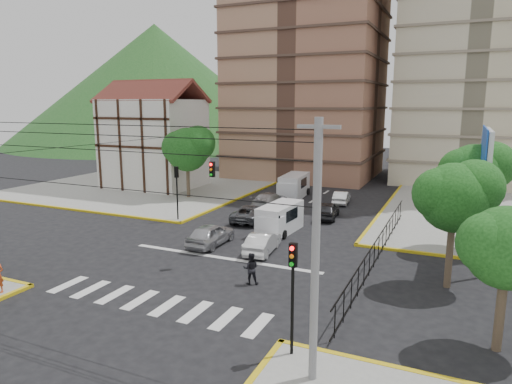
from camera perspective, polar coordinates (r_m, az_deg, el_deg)
The scene contains 25 objects.
ground at distance 28.08m, azimuth -5.28°, elevation -8.96°, with size 160.00×160.00×0.00m, color black.
sidewalk_nw at distance 55.02m, azimuth -13.22°, elevation 0.78°, with size 26.00×26.00×0.15m, color gray.
crosswalk_stripes at distance 23.44m, azimuth -12.70°, elevation -13.35°, with size 12.00×2.40×0.01m, color silver.
stop_line at distance 29.06m, azimuth -4.10°, elevation -8.23°, with size 13.00×0.40×0.01m, color silver.
tudor_building at distance 53.77m, azimuth -12.61°, elevation 6.14°, with size 10.80×8.05×12.23m.
distant_hill at distance 115.29m, azimuth -12.33°, elevation 12.96°, with size 70.00×70.00×28.00m, color #1A4E1C.
park_fence at distance 29.32m, azimuth 14.99°, elevation -8.42°, with size 0.10×22.50×1.66m, color black, non-canonical shape.
billboard at distance 29.17m, azimuth 26.70°, elevation 2.81°, with size 0.36×6.20×8.10m.
tree_park_a at distance 25.34m, azimuth 23.75°, elevation -0.29°, with size 4.41×3.60×6.83m.
tree_park_b at distance 19.73m, azimuth 29.14°, elevation -5.72°, with size 3.92×3.20×5.98m.
tree_park_c at distance 32.22m, azimuth 25.76°, elevation 2.37°, with size 4.65×3.80×7.25m.
tree_tudor at distance 46.47m, azimuth -8.50°, elevation 5.52°, with size 5.39×4.40×7.43m.
traffic_light_se at distance 17.27m, azimuth 4.61°, elevation -10.97°, with size 0.28×0.22×4.40m.
traffic_light_nw at distance 37.71m, azimuth -9.87°, elevation 0.99°, with size 0.28×0.22×4.40m.
traffic_light_hanging at distance 24.92m, azimuth -7.81°, elevation 2.45°, with size 18.00×9.12×0.92m.
utility_pole_se at distance 15.28m, azimuth 7.45°, elevation -7.39°, with size 1.40×0.28×9.00m.
van_right_lane at distance 34.11m, azimuth 2.86°, elevation -3.46°, with size 2.20×4.92×2.17m.
van_left_lane at distance 47.18m, azimuth 4.70°, elevation 0.68°, with size 2.39×5.33×2.34m.
car_silver_front_left at distance 31.45m, azimuth -5.70°, elevation -5.29°, with size 1.81×4.50×1.53m, color #ACACB1.
car_white_front_right at distance 29.82m, azimuth 0.82°, elevation -6.33°, with size 1.44×4.12×1.36m, color white.
car_grey_mid_left at distance 37.66m, azimuth -0.67°, elevation -2.63°, with size 2.27×4.92×1.37m, color #4F5156.
car_silver_rear_left at distance 42.68m, azimuth 1.73°, elevation -0.98°, with size 1.97×4.86×1.41m, color #A9A8AD.
car_darkgrey_mid_right at distance 38.95m, azimuth 8.90°, elevation -2.26°, with size 1.69×4.20×1.43m, color #262628.
car_white_rear_right at distance 44.94m, azimuth 10.64°, elevation -0.67°, with size 1.31×3.77×1.24m, color white.
pedestrian_crosswalk at distance 24.79m, azimuth -0.66°, elevation -9.53°, with size 0.84×0.66×1.73m, color black.
Camera 1 is at (13.10, -22.92, 9.56)m, focal length 32.00 mm.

